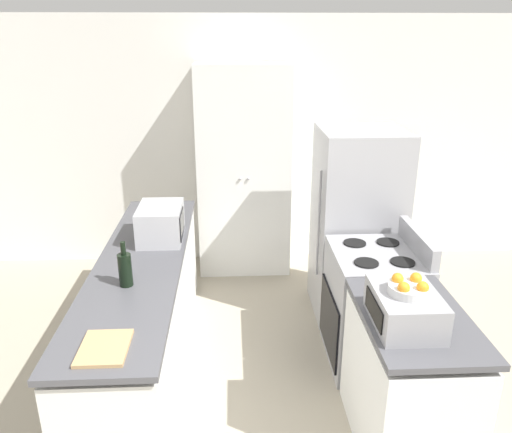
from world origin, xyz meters
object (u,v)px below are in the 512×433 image
at_px(refrigerator, 356,224).
at_px(toaster_oven, 405,308).
at_px(microwave, 161,223).
at_px(fruit_bowl, 409,287).
at_px(pantry_cabinet, 244,172).
at_px(stove, 373,307).
at_px(wine_bottle, 125,269).

xyz_separation_m(refrigerator, toaster_oven, (-0.16, -1.70, 0.18)).
xyz_separation_m(refrigerator, microwave, (-1.64, -0.42, 0.21)).
distance_m(microwave, fruit_bowl, 1.97).
relative_size(refrigerator, fruit_bowl, 7.40).
relative_size(refrigerator, microwave, 3.76).
bearing_deg(pantry_cabinet, fruit_bowl, -72.94).
distance_m(stove, fruit_bowl, 1.18).
bearing_deg(refrigerator, pantry_cabinet, 135.81).
height_order(pantry_cabinet, microwave, pantry_cabinet).
bearing_deg(pantry_cabinet, toaster_oven, -72.99).
distance_m(wine_bottle, toaster_oven, 1.70).
height_order(pantry_cabinet, wine_bottle, pantry_cabinet).
bearing_deg(fruit_bowl, microwave, 139.02).
bearing_deg(wine_bottle, refrigerator, 33.50).
xyz_separation_m(refrigerator, fruit_bowl, (-0.15, -1.72, 0.31)).
distance_m(stove, toaster_oven, 1.10).
bearing_deg(microwave, toaster_oven, -40.81).
distance_m(pantry_cabinet, microwave, 1.52).
bearing_deg(stove, microwave, 168.09).
height_order(stove, wine_bottle, wine_bottle).
height_order(stove, toaster_oven, toaster_oven).
bearing_deg(microwave, wine_bottle, -99.77).
height_order(refrigerator, microwave, refrigerator).
bearing_deg(microwave, fruit_bowl, -40.98).
height_order(microwave, wine_bottle, wine_bottle).
distance_m(pantry_cabinet, toaster_oven, 2.76).
distance_m(toaster_oven, fruit_bowl, 0.14).
bearing_deg(refrigerator, stove, -92.28).
height_order(pantry_cabinet, stove, pantry_cabinet).
relative_size(pantry_cabinet, microwave, 4.81).
bearing_deg(wine_bottle, toaster_oven, -18.34).
bearing_deg(toaster_oven, pantry_cabinet, 107.01).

